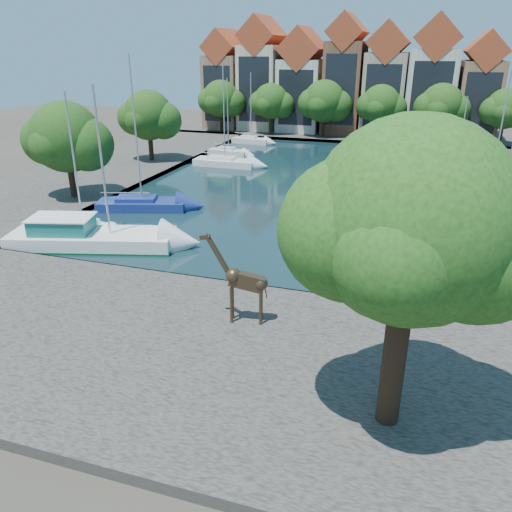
{
  "coord_description": "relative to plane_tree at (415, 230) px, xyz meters",
  "views": [
    {
      "loc": [
        7.35,
        -23.9,
        12.75
      ],
      "look_at": [
        0.38,
        -2.0,
        3.09
      ],
      "focal_mm": 35.0,
      "sensor_mm": 36.0,
      "label": 1
    }
  ],
  "objects": [
    {
      "name": "far_quay",
      "position": [
        -7.62,
        65.01,
        -7.42
      ],
      "size": [
        60.0,
        16.0,
        0.5
      ],
      "primitive_type": "cube",
      "color": "#524D47",
      "rests_on": "ground"
    },
    {
      "name": "townhouse_west_end",
      "position": [
        -30.62,
        64.99,
        -0.31
      ],
      "size": [
        5.44,
        9.18,
        14.93
      ],
      "color": "#8B644C",
      "rests_on": "far_quay"
    },
    {
      "name": "sailboat_right_c",
      "position": [
        7.38,
        38.98,
        -6.99
      ],
      "size": [
        7.22,
        2.99,
        10.73
      ],
      "color": "white",
      "rests_on": "water_basin"
    },
    {
      "name": "sailboat_left_b",
      "position": [
        -21.66,
        20.72,
        -7.0
      ],
      "size": [
        7.75,
        4.55,
        12.22
      ],
      "color": "navy",
      "rests_on": "water_basin"
    },
    {
      "name": "townhouse_east_mid",
      "position": [
        0.88,
        64.99,
        0.43
      ],
      "size": [
        6.43,
        9.18,
        16.65
      ],
      "color": "beige",
      "rests_on": "far_quay"
    },
    {
      "name": "water_basin",
      "position": [
        -7.62,
        33.01,
        -7.63
      ],
      "size": [
        38.0,
        50.0,
        0.08
      ],
      "primitive_type": "cube",
      "color": "black",
      "rests_on": "ground"
    },
    {
      "name": "plane_tree",
      "position": [
        0.0,
        0.0,
        0.0
      ],
      "size": [
        8.32,
        6.4,
        10.62
      ],
      "color": "#332114",
      "rests_on": "near_quay"
    },
    {
      "name": "sailboat_left_d",
      "position": [
        -22.62,
        43.97,
        -7.0
      ],
      "size": [
        5.22,
        2.33,
        9.24
      ],
      "color": "silver",
      "rests_on": "water_basin"
    },
    {
      "name": "townhouse_center",
      "position": [
        -11.62,
        64.99,
        0.69
      ],
      "size": [
        5.44,
        9.18,
        16.93
      ],
      "color": "brown",
      "rests_on": "far_quay"
    },
    {
      "name": "left_quay",
      "position": [
        -32.62,
        33.01,
        -7.42
      ],
      "size": [
        14.0,
        52.0,
        0.5
      ],
      "primitive_type": "cube",
      "color": "#524D47",
      "rests_on": "ground"
    },
    {
      "name": "side_tree_left_far",
      "position": [
        -29.51,
        37.0,
        -2.29
      ],
      "size": [
        7.28,
        5.6,
        7.88
      ],
      "color": "#332114",
      "rests_on": "left_quay"
    },
    {
      "name": "giraffe_statue",
      "position": [
        -7.27,
        4.95,
        -5.01
      ],
      "size": [
        3.08,
        0.87,
        4.4
      ],
      "color": "#3D2F1E",
      "rests_on": "near_quay"
    },
    {
      "name": "far_tree_far_east",
      "position": [
        10.48,
        59.5,
        -2.6
      ],
      "size": [
        6.76,
        5.2,
        7.36
      ],
      "color": "#332114",
      "rests_on": "far_quay"
    },
    {
      "name": "near_quay",
      "position": [
        -7.62,
        2.01,
        -7.42
      ],
      "size": [
        50.0,
        14.0,
        0.5
      ],
      "primitive_type": "cube",
      "color": "#524D47",
      "rests_on": "ground"
    },
    {
      "name": "sailboat_left_a",
      "position": [
        -22.62,
        13.91,
        -6.98
      ],
      "size": [
        6.6,
        3.5,
        10.0
      ],
      "color": "white",
      "rests_on": "water_basin"
    },
    {
      "name": "sailboat_right_d",
      "position": [
        4.38,
        44.29,
        -7.11
      ],
      "size": [
        4.85,
        2.38,
        7.87
      ],
      "color": "white",
      "rests_on": "water_basin"
    },
    {
      "name": "townhouse_west_mid",
      "position": [
        -24.62,
        64.99,
        0.56
      ],
      "size": [
        5.94,
        9.18,
        16.79
      ],
      "color": "beige",
      "rests_on": "far_quay"
    },
    {
      "name": "townhouse_east_inner",
      "position": [
        -5.62,
        64.99,
        0.06
      ],
      "size": [
        5.94,
        9.18,
        15.79
      ],
      "color": "tan",
      "rests_on": "far_quay"
    },
    {
      "name": "ground",
      "position": [
        -7.62,
        9.01,
        -7.67
      ],
      "size": [
        160.0,
        160.0,
        0.0
      ],
      "primitive_type": "plane",
      "color": "#38332B",
      "rests_on": "ground"
    },
    {
      "name": "far_tree_far_west",
      "position": [
        -29.51,
        59.5,
        -2.49
      ],
      "size": [
        7.28,
        5.6,
        7.68
      ],
      "color": "#332114",
      "rests_on": "far_quay"
    },
    {
      "name": "far_tree_west",
      "position": [
        -21.52,
        59.5,
        -2.6
      ],
      "size": [
        6.76,
        5.2,
        7.36
      ],
      "color": "#332114",
      "rests_on": "far_quay"
    },
    {
      "name": "far_tree_east",
      "position": [
        2.49,
        59.5,
        -2.43
      ],
      "size": [
        7.54,
        5.8,
        7.84
      ],
      "color": "#332114",
      "rests_on": "far_quay"
    },
    {
      "name": "sailboat_right_b",
      "position": [
        7.38,
        31.12,
        -7.04
      ],
      "size": [
        7.34,
        4.17,
        12.26
      ],
      "color": "navy",
      "rests_on": "water_basin"
    },
    {
      "name": "far_tree_mid_west",
      "position": [
        -13.51,
        59.5,
        -2.38
      ],
      "size": [
        7.8,
        6.0,
        8.0
      ],
      "color": "#332114",
      "rests_on": "far_quay"
    },
    {
      "name": "townhouse_west_inner",
      "position": [
        -18.12,
        64.99,
        -0.32
      ],
      "size": [
        6.43,
        9.18,
        15.15
      ],
      "color": "beige",
      "rests_on": "far_quay"
    },
    {
      "name": "far_tree_mid_east",
      "position": [
        -5.52,
        59.5,
        -2.54
      ],
      "size": [
        7.02,
        5.4,
        7.52
      ],
      "color": "#332114",
      "rests_on": "far_quay"
    },
    {
      "name": "side_tree_left_near",
      "position": [
        -28.51,
        21.0,
        -2.18
      ],
      "size": [
        7.8,
        6.0,
        8.2
      ],
      "color": "#332114",
      "rests_on": "left_quay"
    },
    {
      "name": "townhouse_east_end",
      "position": [
        7.38,
        64.99,
        -0.56
      ],
      "size": [
        5.44,
        9.18,
        14.43
      ],
      "color": "#885F41",
      "rests_on": "far_quay"
    },
    {
      "name": "motorsailer",
      "position": [
        -20.98,
        11.98,
        -6.79
      ],
      "size": [
        11.55,
        6.06,
        10.58
      ],
      "color": "white",
      "rests_on": "water_basin"
    },
    {
      "name": "sailboat_left_e",
      "position": [
        -22.62,
        53.01,
        -7.01
      ],
      "size": [
        5.38,
        2.2,
        9.48
      ],
      "color": "silver",
      "rests_on": "water_basin"
    },
    {
      "name": "sailboat_left_c",
      "position": [
        -20.95,
        38.4,
        -7.02
      ],
      "size": [
        7.12,
        2.51,
        11.1
      ],
      "color": "silver",
      "rests_on": "water_basin"
    }
  ]
}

